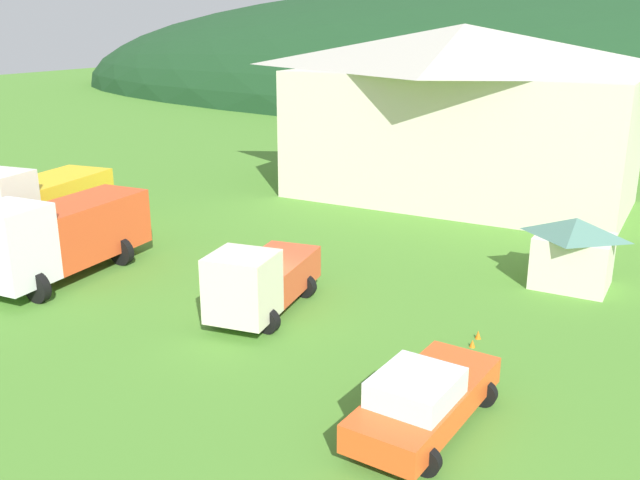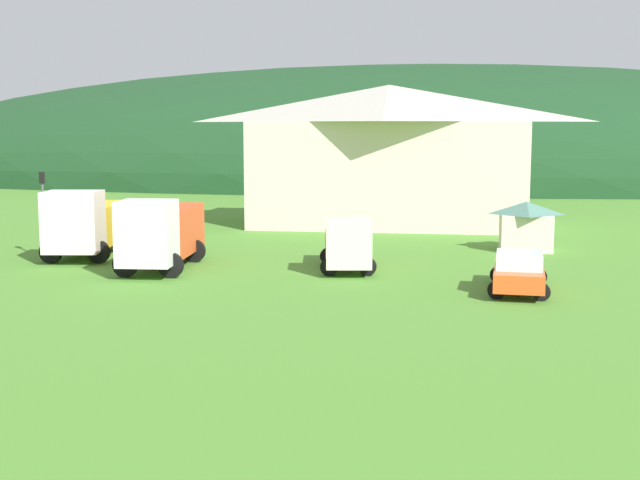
# 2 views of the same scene
# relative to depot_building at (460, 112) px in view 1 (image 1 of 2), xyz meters

# --- Properties ---
(ground_plane) EXTENTS (200.00, 200.00, 0.00)m
(ground_plane) POSITION_rel_depot_building_xyz_m (-0.75, -18.60, -4.76)
(ground_plane) COLOR #4C842D
(forested_hill_backdrop) EXTENTS (152.13, 60.00, 28.61)m
(forested_hill_backdrop) POSITION_rel_depot_building_xyz_m (-0.75, 52.70, -4.76)
(forested_hill_backdrop) COLOR #193D1E
(forested_hill_backdrop) RESTS_ON ground
(depot_building) EXTENTS (18.96, 9.14, 9.25)m
(depot_building) POSITION_rel_depot_building_xyz_m (0.00, 0.00, 0.00)
(depot_building) COLOR beige
(depot_building) RESTS_ON ground
(play_shed_cream) EXTENTS (2.85, 2.49, 2.61)m
(play_shed_cream) POSITION_rel_depot_building_xyz_m (8.02, -10.57, -3.42)
(play_shed_cream) COLOR beige
(play_shed_cream) RESTS_ON ground
(heavy_rig_striped) EXTENTS (3.98, 7.35, 3.47)m
(heavy_rig_striped) POSITION_rel_depot_building_xyz_m (-14.06, -16.07, -3.03)
(heavy_rig_striped) COLOR silver
(heavy_rig_striped) RESTS_ON ground
(heavy_rig_white) EXTENTS (3.40, 7.36, 3.36)m
(heavy_rig_white) POSITION_rel_depot_building_xyz_m (-9.07, -19.13, -3.01)
(heavy_rig_white) COLOR white
(heavy_rig_white) RESTS_ON ground
(light_truck_cream) EXTENTS (2.93, 5.61, 2.50)m
(light_truck_cream) POSITION_rel_depot_building_xyz_m (-0.57, -18.35, -3.54)
(light_truck_cream) COLOR beige
(light_truck_cream) RESTS_ON ground
(service_pickup_orange) EXTENTS (2.58, 5.18, 1.66)m
(service_pickup_orange) POSITION_rel_depot_building_xyz_m (6.71, -22.28, -3.94)
(service_pickup_orange) COLOR #ED5421
(service_pickup_orange) RESTS_ON ground
(traffic_cone_near_pickup) EXTENTS (0.36, 0.36, 0.47)m
(traffic_cone_near_pickup) POSITION_rel_depot_building_xyz_m (6.41, -17.35, -4.76)
(traffic_cone_near_pickup) COLOR orange
(traffic_cone_near_pickup) RESTS_ON ground
(traffic_cone_mid_row) EXTENTS (0.36, 0.36, 0.53)m
(traffic_cone_mid_row) POSITION_rel_depot_building_xyz_m (6.39, -16.69, -4.76)
(traffic_cone_mid_row) COLOR orange
(traffic_cone_mid_row) RESTS_ON ground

